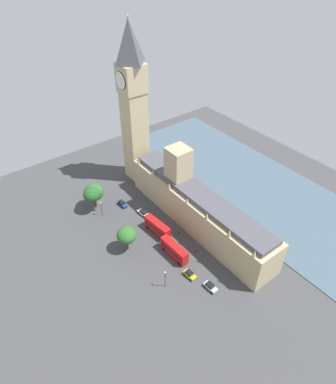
{
  "coord_description": "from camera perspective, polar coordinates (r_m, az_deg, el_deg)",
  "views": [
    {
      "loc": [
        56.51,
        60.34,
        80.29
      ],
      "look_at": [
        1.0,
        -12.81,
        7.3
      ],
      "focal_mm": 31.18,
      "sensor_mm": 36.0,
      "label": 1
    }
  ],
  "objects": [
    {
      "name": "ground_plane",
      "position": [
        115.24,
        4.27,
        -5.82
      ],
      "size": [
        139.85,
        139.85,
        0.0
      ],
      "primitive_type": "plane",
      "color": "#424244"
    },
    {
      "name": "river_thames",
      "position": [
        134.7,
        15.11,
        0.41
      ],
      "size": [
        43.13,
        125.87,
        0.25
      ],
      "primitive_type": "cube",
      "color": "#475B6B",
      "rests_on": "ground"
    },
    {
      "name": "parliament_building",
      "position": [
        111.98,
        4.79,
        -2.32
      ],
      "size": [
        11.39,
        61.47,
        24.77
      ],
      "color": "tan",
      "rests_on": "ground"
    },
    {
      "name": "clock_tower",
      "position": [
        123.33,
        -5.95,
        14.68
      ],
      "size": [
        8.63,
        8.63,
        59.73
      ],
      "color": "tan",
      "rests_on": "ground"
    },
    {
      "name": "car_blue_near_tower",
      "position": [
        123.49,
        -7.82,
        -1.97
      ],
      "size": [
        1.97,
        4.32,
        1.74
      ],
      "rotation": [
        0.0,
        0.0,
        0.05
      ],
      "color": "navy",
      "rests_on": "ground"
    },
    {
      "name": "car_white_by_river_gate",
      "position": [
        118.9,
        -4.24,
        -3.55
      ],
      "size": [
        2.44,
        4.99,
        1.74
      ],
      "rotation": [
        0.0,
        0.0,
        3.26
      ],
      "color": "silver",
      "rests_on": "ground"
    },
    {
      "name": "double_decker_bus_corner",
      "position": [
        110.84,
        -1.83,
        -6.02
      ],
      "size": [
        3.52,
        10.69,
        4.75
      ],
      "rotation": [
        0.0,
        0.0,
        3.24
      ],
      "color": "red",
      "rests_on": "ground"
    },
    {
      "name": "double_decker_bus_opposite_hall",
      "position": [
        103.94,
        1.08,
        -9.87
      ],
      "size": [
        2.98,
        10.59,
        4.75
      ],
      "rotation": [
        0.0,
        0.0,
        0.04
      ],
      "color": "red",
      "rests_on": "ground"
    },
    {
      "name": "car_yellow_cab_kerbside",
      "position": [
        100.46,
        3.73,
        -13.86
      ],
      "size": [
        2.21,
        4.14,
        1.74
      ],
      "rotation": [
        0.0,
        0.0,
        0.07
      ],
      "color": "gold",
      "rests_on": "ground"
    },
    {
      "name": "car_silver_far_end",
      "position": [
        98.46,
        7.27,
        -15.74
      ],
      "size": [
        2.17,
        4.29,
        1.74
      ],
      "rotation": [
        0.0,
        0.0,
        0.06
      ],
      "color": "#B7B7BC",
      "rests_on": "ground"
    },
    {
      "name": "pedestrian_leading",
      "position": [
        111.76,
        1.83,
        -6.96
      ],
      "size": [
        0.54,
        0.62,
        1.54
      ],
      "rotation": [
        0.0,
        0.0,
        0.3
      ],
      "color": "navy",
      "rests_on": "ground"
    },
    {
      "name": "pedestrian_midblock",
      "position": [
        106.67,
        4.78,
        -9.9
      ],
      "size": [
        0.71,
        0.68,
        1.72
      ],
      "rotation": [
        0.0,
        0.0,
        2.23
      ],
      "color": "maroon",
      "rests_on": "ground"
    },
    {
      "name": "plane_tree_under_trees",
      "position": [
        103.93,
        -7.11,
        -7.37
      ],
      "size": [
        6.15,
        6.15,
        8.86
      ],
      "color": "brown",
      "rests_on": "ground"
    },
    {
      "name": "plane_tree_trailing",
      "position": [
        118.78,
        -12.9,
        -0.42
      ],
      "size": [
        6.05,
        6.05,
        10.18
      ],
      "color": "brown",
      "rests_on": "ground"
    },
    {
      "name": "plane_tree_slot_10",
      "position": [
        121.08,
        -12.58,
        -0.01
      ],
      "size": [
        7.01,
        7.01,
        9.73
      ],
      "color": "brown",
      "rests_on": "ground"
    },
    {
      "name": "street_lamp_slot_11",
      "position": [
        95.18,
        -0.52,
        -14.23
      ],
      "size": [
        0.56,
        0.56,
        6.59
      ],
      "color": "black",
      "rests_on": "ground"
    },
    {
      "name": "street_lamp_slot_12",
      "position": [
        118.37,
        -11.37,
        -2.38
      ],
      "size": [
        0.56,
        0.56,
        6.14
      ],
      "color": "black",
      "rests_on": "ground"
    }
  ]
}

